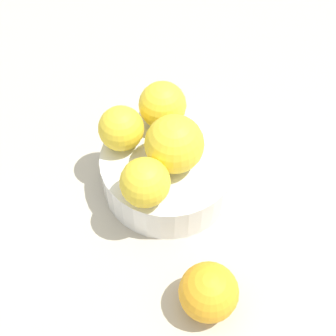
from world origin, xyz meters
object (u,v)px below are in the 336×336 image
(orange_in_bowl_1, at_px, (162,105))
(orange_loose_0, at_px, (209,292))
(orange_in_bowl_0, at_px, (174,144))
(orange_in_bowl_2, at_px, (121,128))
(orange_in_bowl_3, at_px, (145,182))
(fruit_bowl, at_px, (168,171))

(orange_in_bowl_1, height_order, orange_loose_0, orange_in_bowl_1)
(orange_in_bowl_1, distance_m, orange_loose_0, 0.25)
(orange_in_bowl_1, bearing_deg, orange_in_bowl_0, -60.68)
(orange_in_bowl_2, xyz_separation_m, orange_in_bowl_3, (0.06, -0.07, 0.00))
(orange_in_bowl_2, bearing_deg, orange_in_bowl_0, -7.92)
(orange_in_bowl_0, bearing_deg, fruit_bowl, 152.44)
(orange_in_bowl_3, bearing_deg, orange_in_bowl_0, 73.78)
(orange_in_bowl_2, bearing_deg, orange_in_bowl_3, -51.41)
(fruit_bowl, distance_m, orange_in_bowl_0, 0.07)
(orange_in_bowl_2, bearing_deg, fruit_bowl, -4.64)
(orange_in_bowl_2, relative_size, orange_loose_0, 0.86)
(orange_in_bowl_3, bearing_deg, fruit_bowl, 83.17)
(orange_in_bowl_2, height_order, orange_loose_0, orange_in_bowl_2)
(fruit_bowl, height_order, orange_in_bowl_2, orange_in_bowl_2)
(orange_in_bowl_0, distance_m, orange_in_bowl_2, 0.08)
(orange_in_bowl_0, height_order, orange_in_bowl_1, orange_in_bowl_0)
(orange_in_bowl_0, xyz_separation_m, orange_in_bowl_3, (-0.02, -0.06, -0.01))
(fruit_bowl, bearing_deg, orange_in_bowl_1, 113.89)
(orange_in_bowl_0, xyz_separation_m, orange_loose_0, (0.09, -0.15, -0.06))
(orange_in_bowl_1, xyz_separation_m, orange_loose_0, (0.12, -0.22, -0.06))
(orange_in_bowl_1, distance_m, orange_in_bowl_2, 0.07)
(orange_loose_0, bearing_deg, orange_in_bowl_0, 120.14)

